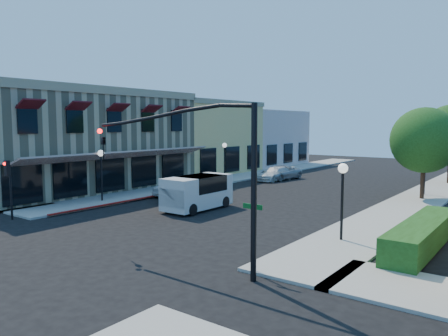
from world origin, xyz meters
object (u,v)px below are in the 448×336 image
Objects in this scene: lamppost_left_far at (225,152)px; parked_car_a at (182,190)px; lamppost_right_far at (425,159)px; lamppost_left_near at (101,162)px; parked_car_c at (275,174)px; parked_car_b at (177,187)px; street_tree_a at (424,140)px; parked_car_d at (280,173)px; signal_mast_arm at (204,158)px; secondary_signal at (9,179)px; lamppost_right_near at (343,182)px; white_van at (197,190)px; street_name_sign at (252,226)px.

lamppost_left_far is 10.86m from parked_car_a.
lamppost_right_far is 0.93× the size of parked_car_a.
lamppost_left_near reaches higher than parked_car_c.
parked_car_a is at bearing -35.41° from parked_car_b.
lamppost_left_far is at bearing 180.00° from street_tree_a.
parked_car_c is 0.92× the size of parked_car_d.
parked_car_d reaches higher than parked_car_b.
parked_car_a reaches higher than parked_car_b.
parked_car_a is 13.00m from parked_car_c.
lamppost_left_far reaches higher than parked_car_d.
signal_mast_arm is 26.94m from parked_car_d.
secondary_signal reaches higher than parked_car_a.
lamppost_right_near is at bearing 21.78° from secondary_signal.
signal_mast_arm is 22.70m from lamppost_right_far.
secondary_signal is 0.87× the size of parked_car_a.
secondary_signal reaches higher than white_van.
secondary_signal reaches higher than parked_car_d.
signal_mast_arm is at bearing -24.37° from lamppost_left_near.
signal_mast_arm is 26.04m from parked_car_c.
secondary_signal is 0.86× the size of parked_car_b.
signal_mast_arm is at bearing -47.88° from parked_car_a.
parked_car_d is at bearing 83.98° from parked_car_b.
parked_car_b is 12.08m from parked_car_c.
secondary_signal is 0.76× the size of parked_car_c.
lamppost_right_far is (16.50, 22.59, 0.42)m from secondary_signal.
street_tree_a is 14.61m from parked_car_d.
signal_mast_arm reaches higher than parked_car_d.
street_tree_a reaches higher than parked_car_d.
signal_mast_arm reaches higher than lamppost_right_far.
signal_mast_arm is 1.69× the size of parked_car_d.
lamppost_left_near is 23.35m from lamppost_right_far.
lamppost_right_far is 13.50m from parked_car_c.
street_tree_a is at bearing 0.00° from lamppost_left_far.
street_tree_a reaches higher than street_name_sign.
parked_car_b is at bearing 161.21° from lamppost_right_near.
lamppost_right_near is 0.81× the size of parked_car_c.
street_name_sign is at bearing -93.76° from street_tree_a.
street_tree_a reaches higher than white_van.
street_tree_a reaches higher than lamppost_right_far.
lamppost_left_far is at bearing -125.68° from parked_car_d.
secondary_signal is 15.53m from street_name_sign.
secondary_signal is 0.70× the size of parked_car_d.
lamppost_right_far is at bearing 6.71° from lamppost_left_far.
signal_mast_arm is 7.15m from lamppost_right_near.
street_tree_a is 1.82× the size of lamppost_left_near.
lamppost_right_far reaches higher than white_van.
lamppost_right_near reaches higher than parked_car_b.
lamppost_left_near and lamppost_right_far have the same top height.
parked_car_c is at bearing -82.91° from parked_car_d.
lamppost_left_far reaches higher than parked_car_a.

